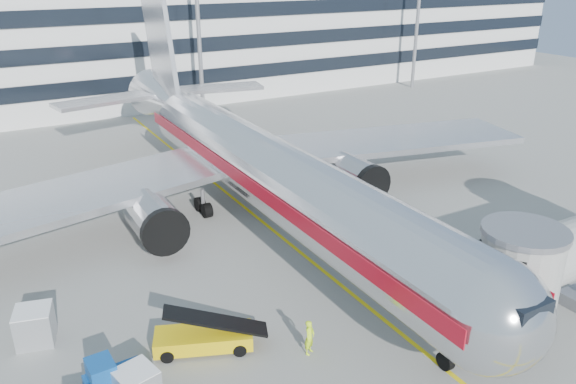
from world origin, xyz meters
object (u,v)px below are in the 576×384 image
belt_loader (203,337)px  baggage_tug (111,379)px  main_jet (254,163)px  cargo_container_right (35,326)px  ramp_worker (310,337)px

belt_loader → baggage_tug: size_ratio=1.96×
main_jet → baggage_tug: (-13.85, -13.69, -3.42)m
belt_loader → cargo_container_right: size_ratio=2.39×
baggage_tug → ramp_worker: (8.97, -1.90, 0.09)m
belt_loader → ramp_worker: (4.32, -2.84, 0.23)m
baggage_tug → cargo_container_right: (-2.38, 5.64, 0.11)m
cargo_container_right → baggage_tug: bearing=-67.1°
main_jet → baggage_tug: main_jet is taller
cargo_container_right → ramp_worker: (11.35, -7.55, -0.02)m
cargo_container_right → ramp_worker: bearing=-33.6°
baggage_tug → ramp_worker: 9.17m
main_jet → belt_loader: main_jet is taller
ramp_worker → baggage_tug: bearing=135.6°
belt_loader → cargo_container_right: (-7.03, 4.71, 0.25)m
belt_loader → baggage_tug: belt_loader is taller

